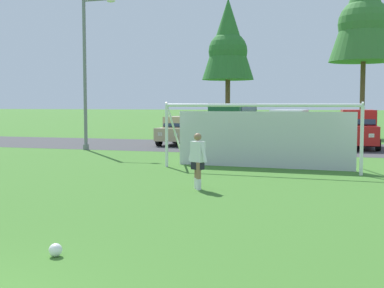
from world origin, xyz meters
TOP-DOWN VIEW (x-y plane):
  - ground_plane at (0.00, 15.00)m, footprint 400.00×400.00m
  - parking_lot_strip at (0.00, 24.97)m, footprint 52.00×8.40m
  - soccer_ball at (0.47, 3.03)m, footprint 0.22×0.22m
  - soccer_goal at (1.95, 15.41)m, footprint 7.51×2.32m
  - player_striker_near at (0.88, 10.05)m, footprint 0.68×0.44m
  - parked_car_slot_far_left at (-4.61, 25.62)m, footprint 2.20×4.29m
  - parked_car_slot_left at (-1.21, 24.93)m, footprint 2.43×4.92m
  - parked_car_slot_center_left at (2.04, 24.66)m, footprint 2.31×4.69m
  - parked_car_slot_center at (5.73, 25.83)m, footprint 2.29×4.68m
  - tree_left_edge at (-3.42, 33.44)m, footprint 3.87×3.87m
  - tree_mid_left at (6.27, 36.05)m, footprint 5.06×5.06m
  - street_lamp at (-8.33, 20.75)m, footprint 2.00×0.32m

SIDE VIEW (x-z plane):
  - ground_plane at x=0.00m, z-range 0.00..0.00m
  - parking_lot_strip at x=0.00m, z-range 0.00..0.01m
  - soccer_ball at x=0.47m, z-range 0.00..0.22m
  - player_striker_near at x=0.88m, z-range 0.00..1.64m
  - parked_car_slot_far_left at x=-4.61m, z-range 0.02..1.74m
  - parked_car_slot_center_left at x=2.04m, z-range 0.03..2.19m
  - parked_car_slot_center at x=5.73m, z-range 0.03..2.19m
  - soccer_goal at x=1.95m, z-range 0.01..2.58m
  - parked_car_slot_left at x=-1.21m, z-range 0.08..2.60m
  - street_lamp at x=-8.33m, z-range 0.14..8.22m
  - tree_left_edge at x=-3.42m, z-range 1.93..12.26m
  - tree_mid_left at x=6.27m, z-range 2.54..16.04m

